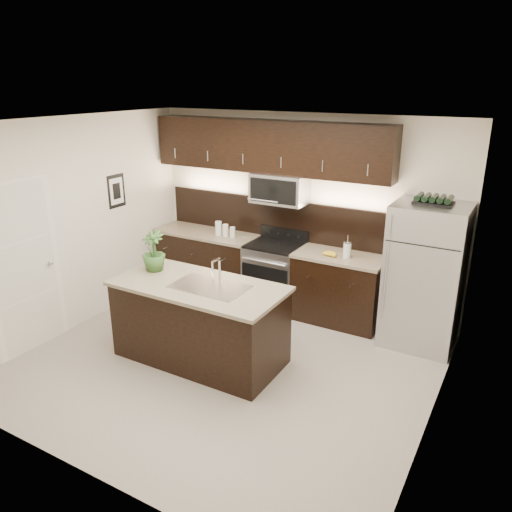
{
  "coord_description": "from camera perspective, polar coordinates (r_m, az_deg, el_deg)",
  "views": [
    {
      "loc": [
        2.78,
        -4.19,
        3.1
      ],
      "look_at": [
        0.09,
        0.55,
        1.17
      ],
      "focal_mm": 35.0,
      "sensor_mm": 36.0,
      "label": 1
    }
  ],
  "objects": [
    {
      "name": "refrigerator",
      "position": [
        6.3,
        18.71,
        -2.18
      ],
      "size": [
        0.85,
        0.77,
        1.76
      ],
      "primitive_type": "cube",
      "color": "#B2B2B7",
      "rests_on": "ground"
    },
    {
      "name": "wine_rack",
      "position": [
        6.04,
        19.66,
        6.06
      ],
      "size": [
        0.44,
        0.27,
        0.1
      ],
      "color": "black",
      "rests_on": "refrigerator"
    },
    {
      "name": "upper_fixtures",
      "position": [
        6.89,
        1.57,
        11.49
      ],
      "size": [
        3.49,
        0.4,
        1.66
      ],
      "color": "black",
      "rests_on": "counter_run"
    },
    {
      "name": "sink_faucet",
      "position": [
        5.54,
        -5.29,
        -3.35
      ],
      "size": [
        0.84,
        0.5,
        0.28
      ],
      "color": "silver",
      "rests_on": "island"
    },
    {
      "name": "french_press",
      "position": [
        6.48,
        10.37,
        0.74
      ],
      "size": [
        0.1,
        0.1,
        0.29
      ],
      "rotation": [
        0.0,
        0.0,
        0.17
      ],
      "color": "silver",
      "rests_on": "counter_run"
    },
    {
      "name": "bananas",
      "position": [
        6.57,
        8.13,
        0.37
      ],
      "size": [
        0.21,
        0.18,
        0.06
      ],
      "primitive_type": "ellipsoid",
      "rotation": [
        0.0,
        0.0,
        -0.17
      ],
      "color": "gold",
      "rests_on": "counter_run"
    },
    {
      "name": "room_walls",
      "position": [
        5.25,
        -5.09,
        3.91
      ],
      "size": [
        4.52,
        4.02,
        2.71
      ],
      "color": "silver",
      "rests_on": "ground"
    },
    {
      "name": "plant",
      "position": [
        6.03,
        -11.64,
        0.57
      ],
      "size": [
        0.29,
        0.29,
        0.49
      ],
      "primitive_type": "imported",
      "rotation": [
        0.0,
        0.0,
        0.07
      ],
      "color": "#2F5622",
      "rests_on": "island"
    },
    {
      "name": "canisters",
      "position": [
        7.3,
        -3.71,
        3.01
      ],
      "size": [
        0.31,
        0.11,
        0.21
      ],
      "rotation": [
        0.0,
        0.0,
        0.12
      ],
      "color": "silver",
      "rests_on": "counter_run"
    },
    {
      "name": "counter_run",
      "position": [
        7.21,
        0.71,
        -1.89
      ],
      "size": [
        3.51,
        0.65,
        0.94
      ],
      "color": "black",
      "rests_on": "ground"
    },
    {
      "name": "island",
      "position": [
        5.82,
        -6.43,
        -7.49
      ],
      "size": [
        1.96,
        0.96,
        0.94
      ],
      "color": "black",
      "rests_on": "ground"
    },
    {
      "name": "ground",
      "position": [
        5.91,
        -3.47,
        -12.19
      ],
      "size": [
        4.5,
        4.5,
        0.0
      ],
      "primitive_type": "plane",
      "color": "gray",
      "rests_on": "ground"
    }
  ]
}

